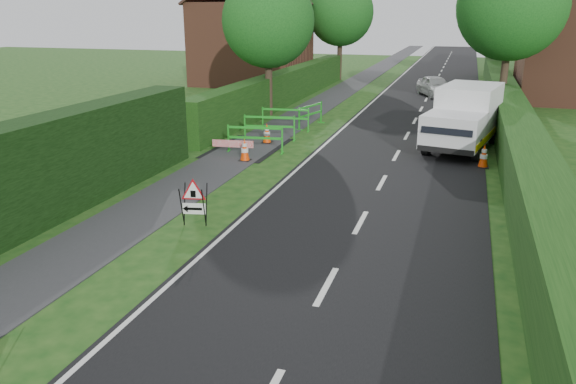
# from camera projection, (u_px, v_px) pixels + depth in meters

# --- Properties ---
(ground) EXTENTS (120.00, 120.00, 0.00)m
(ground) POSITION_uv_depth(u_px,v_px,m) (181.00, 292.00, 10.31)
(ground) COLOR #154212
(ground) RESTS_ON ground
(road_surface) EXTENTS (6.00, 90.00, 0.02)m
(road_surface) POSITION_uv_depth(u_px,v_px,m) (436.00, 81.00, 41.37)
(road_surface) COLOR black
(road_surface) RESTS_ON ground
(footpath) EXTENTS (2.00, 90.00, 0.02)m
(footpath) POSITION_uv_depth(u_px,v_px,m) (362.00, 79.00, 42.94)
(footpath) COLOR #2D2D30
(footpath) RESTS_ON ground
(hedge_west_far) EXTENTS (1.00, 24.00, 1.80)m
(hedge_west_far) POSITION_uv_depth(u_px,v_px,m) (286.00, 103.00, 31.71)
(hedge_west_far) COLOR #14380F
(hedge_west_far) RESTS_ON ground
(hedge_east) EXTENTS (1.20, 50.00, 1.50)m
(hedge_east) POSITION_uv_depth(u_px,v_px,m) (508.00, 137.00, 22.98)
(hedge_east) COLOR #14380F
(hedge_east) RESTS_ON ground
(house_west) EXTENTS (7.50, 7.40, 7.88)m
(house_west) POSITION_uv_depth(u_px,v_px,m) (253.00, 42.00, 39.52)
(house_west) COLOR brown
(house_west) RESTS_ON ground
(house_east_b) EXTENTS (7.50, 7.40, 7.88)m
(house_east_b) POSITION_uv_depth(u_px,v_px,m) (569.00, 38.00, 44.12)
(house_east_b) COLOR brown
(house_east_b) RESTS_ON ground
(tree_nw) EXTENTS (4.40, 4.40, 6.70)m
(tree_nw) POSITION_uv_depth(u_px,v_px,m) (268.00, 21.00, 26.59)
(tree_nw) COLOR #2D2116
(tree_nw) RESTS_ON ground
(tree_ne) EXTENTS (5.20, 5.20, 7.79)m
(tree_ne) POSITION_uv_depth(u_px,v_px,m) (512.00, 6.00, 26.87)
(tree_ne) COLOR #2D2116
(tree_ne) RESTS_ON ground
(tree_fw) EXTENTS (4.80, 4.80, 7.24)m
(tree_fw) POSITION_uv_depth(u_px,v_px,m) (341.00, 13.00, 41.01)
(tree_fw) COLOR #2D2116
(tree_fw) RESTS_ON ground
(tree_fe) EXTENTS (4.20, 4.20, 6.33)m
(tree_fe) POSITION_uv_depth(u_px,v_px,m) (497.00, 21.00, 41.68)
(tree_fe) COLOR #2D2116
(tree_fe) RESTS_ON ground
(triangle_sign) EXTENTS (0.80, 0.80, 1.00)m
(triangle_sign) POSITION_uv_depth(u_px,v_px,m) (192.00, 199.00, 13.27)
(triangle_sign) COLOR black
(triangle_sign) RESTS_ON ground
(works_van) EXTENTS (2.89, 5.28, 2.28)m
(works_van) POSITION_uv_depth(u_px,v_px,m) (465.00, 116.00, 20.85)
(works_van) COLOR silver
(works_van) RESTS_ON ground
(traffic_cone_0) EXTENTS (0.38, 0.38, 0.79)m
(traffic_cone_0) POSITION_uv_depth(u_px,v_px,m) (484.00, 156.00, 18.44)
(traffic_cone_0) COLOR black
(traffic_cone_0) RESTS_ON ground
(traffic_cone_1) EXTENTS (0.38, 0.38, 0.79)m
(traffic_cone_1) POSITION_uv_depth(u_px,v_px,m) (481.00, 142.00, 20.48)
(traffic_cone_1) COLOR black
(traffic_cone_1) RESTS_ON ground
(traffic_cone_2) EXTENTS (0.38, 0.38, 0.79)m
(traffic_cone_2) POSITION_uv_depth(u_px,v_px,m) (483.00, 127.00, 23.04)
(traffic_cone_2) COLOR black
(traffic_cone_2) RESTS_ON ground
(traffic_cone_3) EXTENTS (0.38, 0.38, 0.79)m
(traffic_cone_3) POSITION_uv_depth(u_px,v_px,m) (245.00, 150.00, 19.26)
(traffic_cone_3) COLOR black
(traffic_cone_3) RESTS_ON ground
(traffic_cone_4) EXTENTS (0.38, 0.38, 0.79)m
(traffic_cone_4) POSITION_uv_depth(u_px,v_px,m) (267.00, 133.00, 21.89)
(traffic_cone_4) COLOR black
(traffic_cone_4) RESTS_ON ground
(ped_barrier_0) EXTENTS (2.09, 0.63, 1.00)m
(ped_barrier_0) POSITION_uv_depth(u_px,v_px,m) (255.00, 136.00, 20.32)
(ped_barrier_0) COLOR #1B961E
(ped_barrier_0) RESTS_ON ground
(ped_barrier_1) EXTENTS (2.09, 0.70, 1.00)m
(ped_barrier_1) POSITION_uv_depth(u_px,v_px,m) (269.00, 124.00, 22.35)
(ped_barrier_1) COLOR #1B961E
(ped_barrier_1) RESTS_ON ground
(ped_barrier_2) EXTENTS (2.09, 0.59, 1.00)m
(ped_barrier_2) POSITION_uv_depth(u_px,v_px,m) (285.00, 116.00, 24.07)
(ped_barrier_2) COLOR #1B961E
(ped_barrier_2) RESTS_ON ground
(ped_barrier_3) EXTENTS (0.83, 2.08, 1.00)m
(ped_barrier_3) POSITION_uv_depth(u_px,v_px,m) (311.00, 112.00, 25.00)
(ped_barrier_3) COLOR #1B961E
(ped_barrier_3) RESTS_ON ground
(redwhite_plank) EXTENTS (1.49, 0.23, 0.25)m
(redwhite_plank) POSITION_uv_depth(u_px,v_px,m) (233.00, 156.00, 20.03)
(redwhite_plank) COLOR red
(redwhite_plank) RESTS_ON ground
(hatchback_car) EXTENTS (2.72, 3.89, 1.23)m
(hatchback_car) POSITION_uv_depth(u_px,v_px,m) (435.00, 86.00, 33.93)
(hatchback_car) COLOR silver
(hatchback_car) RESTS_ON ground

